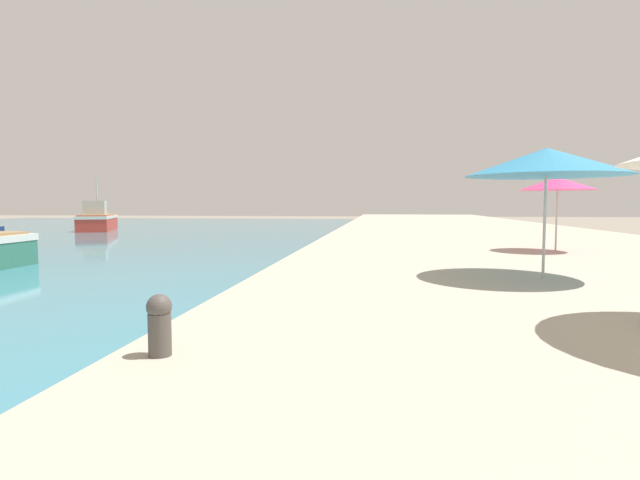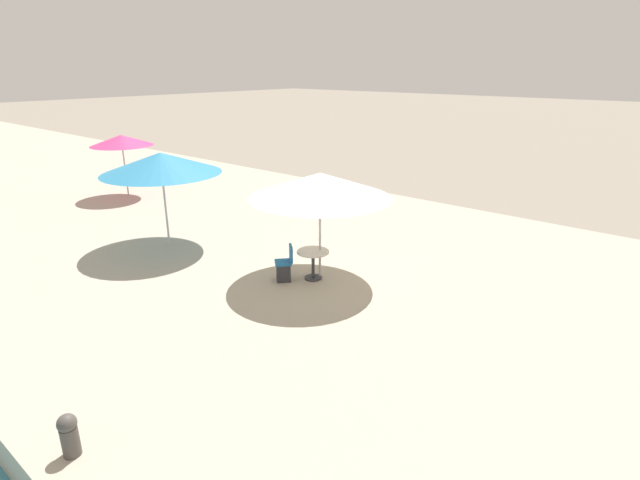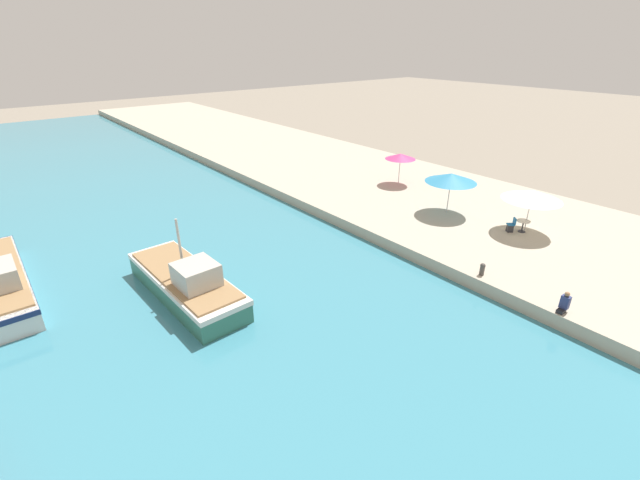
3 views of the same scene
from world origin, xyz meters
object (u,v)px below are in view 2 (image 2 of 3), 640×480
cafe_table (313,259)px  cafe_umbrella_white (161,163)px  cafe_umbrella_pink (320,185)px  cafe_chair_left (284,268)px  cafe_umbrella_striped (121,140)px  mooring_bollard (69,434)px

cafe_table → cafe_umbrella_white: bearing=101.0°
cafe_umbrella_pink → cafe_table: size_ratio=4.35×
cafe_umbrella_white → cafe_chair_left: bearing=-84.8°
cafe_umbrella_striped → mooring_bollard: bearing=-122.5°
cafe_umbrella_pink → mooring_bollard: (-6.88, -1.35, -2.03)m
cafe_umbrella_pink → mooring_bollard: cafe_umbrella_pink is taller
mooring_bollard → cafe_umbrella_striped: bearing=57.5°
cafe_umbrella_striped → cafe_chair_left: (-1.97, -10.85, -1.95)m
cafe_umbrella_pink → cafe_table: 1.86m
cafe_umbrella_white → cafe_umbrella_pink: bearing=-77.2°
cafe_umbrella_white → cafe_table: 5.33m
cafe_table → mooring_bollard: bearing=-168.0°
cafe_umbrella_pink → cafe_umbrella_white: (-1.12, 4.94, 0.10)m
cafe_umbrella_pink → mooring_bollard: 7.30m
cafe_umbrella_white → mooring_bollard: cafe_umbrella_white is taller
cafe_chair_left → cafe_umbrella_pink: bearing=-86.2°
cafe_table → cafe_chair_left: size_ratio=0.88×
cafe_chair_left → cafe_table: bearing=-90.0°
mooring_bollard → cafe_umbrella_white: bearing=47.5°
cafe_umbrella_white → cafe_umbrella_striped: 6.89m
cafe_umbrella_white → cafe_chair_left: cafe_umbrella_white is taller
cafe_chair_left → cafe_umbrella_striped: bearing=30.8°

